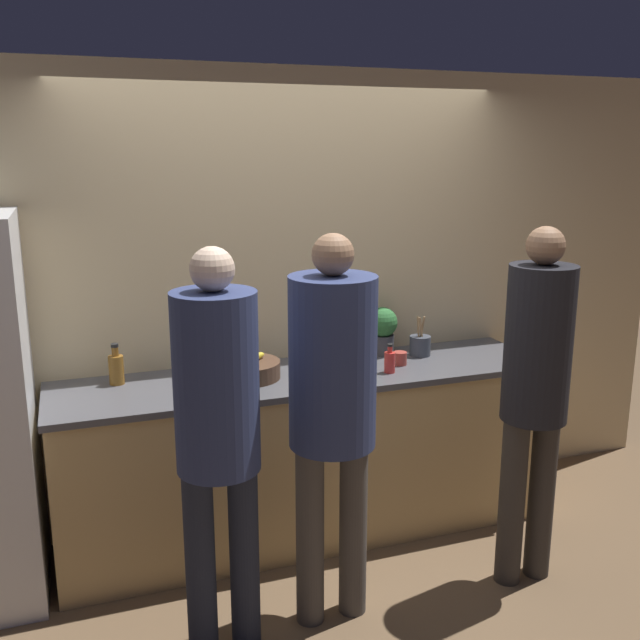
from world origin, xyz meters
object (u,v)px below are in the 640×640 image
fruit_bowl (247,369)px  cup_yellow (361,356)px  person_right (536,381)px  person_center (332,393)px  bottle_red (390,361)px  bottle_green (249,378)px  person_left (218,420)px  utensil_crock (420,345)px  potted_plant (382,329)px  cup_red (400,358)px  bottle_amber (116,368)px

fruit_bowl → cup_yellow: size_ratio=3.57×
person_right → fruit_bowl: 1.49m
person_center → bottle_red: size_ratio=11.15×
fruit_bowl → bottle_green: (-0.05, -0.26, 0.04)m
person_left → utensil_crock: 1.68m
cup_yellow → potted_plant: size_ratio=0.35×
utensil_crock → cup_yellow: utensil_crock is taller
person_center → fruit_bowl: 0.83m
person_center → cup_red: bearing=47.0°
bottle_green → bottle_amber: 0.73m
fruit_bowl → potted_plant: (0.88, 0.18, 0.11)m
bottle_amber → bottle_green: bearing=-32.5°
person_center → person_right: bearing=-2.2°
person_left → fruit_bowl: person_left is taller
fruit_bowl → bottle_green: bottle_green is taller
fruit_bowl → cup_yellow: (0.67, 0.02, 0.00)m
bottle_green → person_right: bearing=-24.2°
bottle_red → potted_plant: potted_plant is taller
bottle_red → cup_red: bottle_red is taller
person_left → cup_yellow: 1.33m
person_center → bottle_green: person_center is taller
cup_red → potted_plant: 0.27m
person_right → utensil_crock: 0.93m
person_center → cup_yellow: size_ratio=18.03×
fruit_bowl → bottle_green: size_ratio=1.65×
bottle_red → cup_yellow: bottle_red is taller
bottle_red → bottle_amber: bearing=168.2°
bottle_green → cup_yellow: 0.78m
potted_plant → bottle_red: bearing=-107.6°
bottle_green → person_center: bearing=-65.6°
bottle_red → potted_plant: size_ratio=0.57×
person_left → person_center: person_center is taller
fruit_bowl → person_left: bearing=-111.4°
person_left → utensil_crock: bearing=33.3°
bottle_green → cup_red: bearing=12.4°
bottle_red → person_right: bearing=-55.3°
bottle_green → fruit_bowl: bearing=78.9°
person_left → person_right: size_ratio=0.99×
person_center → cup_yellow: 0.95m
person_left → cup_red: size_ratio=23.11×
fruit_bowl → cup_yellow: 0.67m
fruit_bowl → utensil_crock: size_ratio=1.51×
person_left → bottle_green: (0.28, 0.59, -0.03)m
person_left → cup_red: 1.45m
person_right → cup_yellow: size_ratio=17.99×
utensil_crock → cup_yellow: bearing=-172.0°
bottle_amber → person_left: bearing=-71.0°
bottle_amber → cup_yellow: 1.34m
person_right → cup_yellow: bearing=123.0°
bottle_red → potted_plant: (0.11, 0.35, 0.09)m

